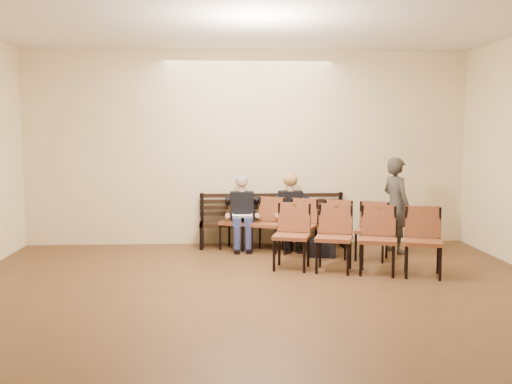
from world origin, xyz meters
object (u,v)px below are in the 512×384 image
bag (323,248)px  chair_row_front (301,227)px  bench (273,234)px  water_bottle (297,219)px  chair_row_back (356,239)px  passerby (396,198)px  seated_man (242,214)px  laptop (243,217)px  seated_woman (291,214)px

bag → chair_row_front: chair_row_front is taller
bench → water_bottle: water_bottle is taller
water_bottle → chair_row_back: chair_row_back is taller
chair_row_front → water_bottle: bearing=121.4°
bench → chair_row_front: bearing=-57.6°
bench → passerby: (2.04, -0.60, 0.70)m
seated_man → bag: 1.57m
bench → laptop: 0.70m
bag → passerby: (1.28, 0.26, 0.78)m
laptop → chair_row_front: bearing=-27.8°
laptop → bag: size_ratio=0.85×
laptop → water_bottle: size_ratio=1.57×
chair_row_back → water_bottle: bearing=129.6°
bench → seated_man: size_ratio=2.11×
chair_row_back → laptop: bearing=149.6°
seated_woman → passerby: (1.72, -0.48, 0.33)m
laptop → water_bottle: 0.94m
seated_woman → chair_row_front: 0.56m
bench → chair_row_back: 2.23m
chair_row_back → passerby: bearing=70.4°
bench → chair_row_back: chair_row_back is taller
bench → seated_man: bearing=-167.6°
passerby → laptop: bearing=59.4°
bench → seated_man: (-0.55, -0.12, 0.39)m
water_bottle → passerby: (1.65, -0.18, 0.37)m
passerby → bag: bearing=78.6°
bag → bench: bearing=131.1°
bench → laptop: (-0.54, -0.26, 0.35)m
bench → chair_row_front: size_ratio=0.91×
chair_row_back → chair_row_front: bearing=132.2°
bag → chair_row_front: 0.51m
seated_woman → chair_row_front: seated_woman is taller
bag → water_bottle: bearing=129.4°
seated_woman → chair_row_front: size_ratio=0.42×
bench → water_bottle: 0.66m
bench → bag: bench is taller
chair_row_front → seated_woman: bearing=125.5°
seated_man → water_bottle: seated_man is taller
bag → passerby: passerby is taller
bag → passerby: size_ratio=0.22×
seated_woman → chair_row_back: seated_woman is taller
water_bottle → passerby: size_ratio=0.12×
water_bottle → bag: size_ratio=0.54×
water_bottle → chair_row_front: (0.03, -0.23, -0.10)m
passerby → chair_row_front: size_ratio=0.65×
seated_woman → laptop: bearing=-170.8°
water_bottle → chair_row_front: bearing=-83.4°
seated_woman → bag: 0.98m
seated_man → laptop: bearing=-88.2°
seated_man → bag: seated_man is taller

